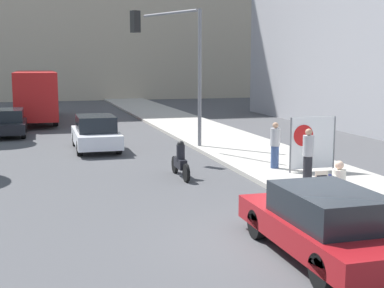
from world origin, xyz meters
TOP-DOWN VIEW (x-y plane):
  - ground_plane at (0.00, 0.00)m, footprint 160.00×160.00m
  - sidewalk_curb at (3.76, 15.00)m, footprint 4.14×90.00m
  - seated_protester at (2.25, 1.71)m, footprint 0.91×0.77m
  - jogger_on_sidewalk at (3.04, 4.84)m, footprint 0.34×0.34m
  - pedestrian_behind at (3.00, 7.16)m, footprint 0.34×0.34m
  - protest_banner at (3.96, 6.27)m, footprint 1.69×0.06m
  - traffic_light_pole at (0.82, 12.29)m, footprint 3.36×3.12m
  - parked_car_curbside at (0.40, -0.80)m, footprint 1.81×4.51m
  - car_on_road_nearest at (-2.51, 13.86)m, footprint 1.84×4.53m
  - car_on_road_midblock at (-6.52, 19.99)m, footprint 1.89×4.77m
  - city_bus_on_road at (-5.04, 27.12)m, footprint 2.49×10.87m
  - motorcycle_on_road at (-0.40, 7.22)m, footprint 0.28×2.09m

SIDE VIEW (x-z plane):
  - ground_plane at x=0.00m, z-range 0.00..0.00m
  - sidewalk_curb at x=3.76m, z-range 0.00..0.15m
  - motorcycle_on_road at x=-0.40m, z-range -0.09..1.16m
  - parked_car_curbside at x=0.40m, z-range 0.01..1.39m
  - car_on_road_midblock at x=-6.52m, z-range 0.00..1.42m
  - car_on_road_nearest at x=-2.51m, z-range -0.01..1.53m
  - seated_protester at x=2.25m, z-range 0.20..1.44m
  - pedestrian_behind at x=3.00m, z-range 0.16..1.78m
  - jogger_on_sidewalk at x=3.04m, z-range 0.17..1.83m
  - protest_banner at x=3.96m, z-range 0.20..2.07m
  - city_bus_on_road at x=-5.04m, z-range 0.24..3.52m
  - traffic_light_pole at x=0.82m, z-range 1.23..7.20m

